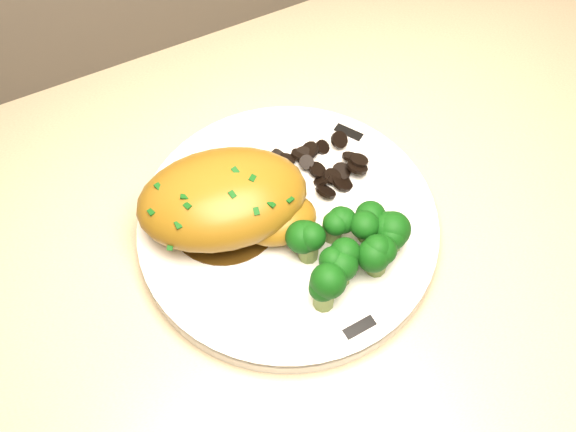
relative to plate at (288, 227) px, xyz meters
name	(u,v)px	position (x,y,z in m)	size (l,w,h in m)	color
plate	(288,227)	(0.00, 0.00, 0.00)	(0.25, 0.25, 0.02)	white
rim_accent_0	(349,133)	(0.09, 0.06, 0.01)	(0.03, 0.01, 0.00)	black
rim_accent_1	(157,222)	(-0.10, 0.05, 0.01)	(0.03, 0.01, 0.00)	black
rim_accent_2	(359,328)	(0.01, -0.11, 0.01)	(0.03, 0.01, 0.00)	black
gravy_pool	(225,216)	(-0.05, 0.03, 0.01)	(0.10, 0.10, 0.00)	#3A250A
chicken_breast	(229,201)	(-0.04, 0.02, 0.04)	(0.16, 0.12, 0.05)	#936619
mushroom_pile	(329,170)	(0.05, 0.03, 0.01)	(0.07, 0.06, 0.02)	black
broccoli_florets	(350,248)	(0.03, -0.05, 0.03)	(0.10, 0.08, 0.04)	olive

